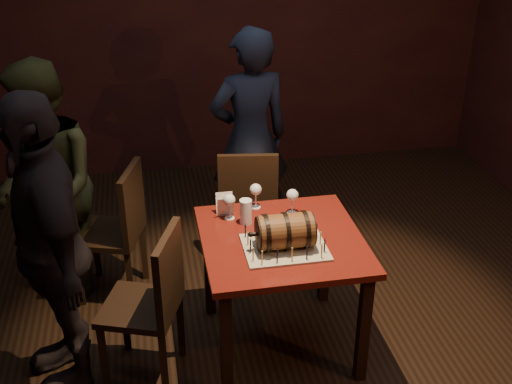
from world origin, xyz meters
TOP-DOWN VIEW (x-y plane):
  - room_shell at (0.00, 0.00)m, footprint 5.04×5.04m
  - pub_table at (0.03, -0.15)m, footprint 0.90×0.90m
  - cake_board at (0.02, -0.26)m, footprint 0.45×0.35m
  - barrel_cake at (0.02, -0.26)m, footprint 0.36×0.21m
  - birthday_candles at (0.02, -0.26)m, footprint 0.40×0.30m
  - wine_glass_left at (-0.23, 0.12)m, footprint 0.07×0.07m
  - wine_glass_mid at (-0.05, 0.23)m, footprint 0.07×0.07m
  - wine_glass_right at (0.15, 0.12)m, footprint 0.07×0.07m
  - pint_of_ale at (-0.14, 0.05)m, footprint 0.07×0.07m
  - menu_card at (-0.24, 0.17)m, footprint 0.10×0.05m
  - chair_back at (-0.01, 0.71)m, footprint 0.45×0.45m
  - chair_left_rear at (-0.89, 0.56)m, footprint 0.50×0.50m
  - chair_left_front at (-0.71, -0.27)m, footprint 0.51×0.51m
  - person_back at (0.08, 1.13)m, footprint 0.65×0.48m
  - person_left_rear at (-1.31, 0.63)m, footprint 0.84×0.94m
  - person_left_front at (-1.21, -0.17)m, footprint 0.70×1.08m

SIDE VIEW (x-z plane):
  - chair_back at x=-0.01m, z-range 0.06..0.99m
  - chair_left_rear at x=-0.89m, z-range 0.06..0.99m
  - chair_left_front at x=-0.71m, z-range 0.06..0.99m
  - pub_table at x=0.03m, z-range 0.27..1.02m
  - cake_board at x=0.02m, z-range 0.75..0.76m
  - birthday_candles at x=0.02m, z-range 0.76..0.85m
  - person_left_rear at x=-1.31m, z-range 0.00..1.61m
  - menu_card at x=-0.24m, z-range 0.75..0.88m
  - pint_of_ale at x=-0.14m, z-range 0.75..0.90m
  - person_back at x=0.08m, z-range 0.00..1.65m
  - person_left_front at x=-1.21m, z-range 0.00..1.70m
  - barrel_cake at x=0.02m, z-range 0.75..0.96m
  - wine_glass_mid at x=-0.05m, z-range 0.79..0.95m
  - wine_glass_left at x=-0.23m, z-range 0.79..0.95m
  - wine_glass_right at x=0.15m, z-range 0.79..0.95m
  - room_shell at x=0.00m, z-range 0.00..2.80m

